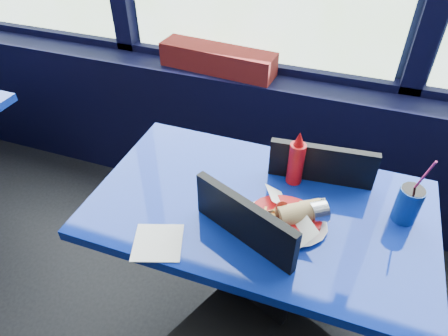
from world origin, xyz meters
TOP-DOWN VIEW (x-y plane):
  - window_sill at (0.00, 2.87)m, footprint 5.00×0.26m
  - near_table at (0.30, 2.00)m, footprint 1.20×0.70m
  - chair_near_front at (0.34, 1.73)m, footprint 0.54×0.54m
  - chair_near_back at (0.48, 2.32)m, footprint 0.45×0.45m
  - planter_box at (-0.18, 2.85)m, footprint 0.63×0.21m
  - food_basket at (0.41, 1.94)m, footprint 0.28×0.27m
  - ketchup_bottle at (0.38, 2.17)m, footprint 0.06×0.06m
  - soda_cup at (0.78, 2.11)m, footprint 0.08×0.08m
  - napkin at (0.04, 1.72)m, footprint 0.20×0.20m

SIDE VIEW (x-z plane):
  - window_sill at x=0.00m, z-range 0.00..0.80m
  - chair_near_back at x=0.48m, z-range 0.07..0.97m
  - chair_near_front at x=0.34m, z-range 0.07..0.98m
  - near_table at x=0.30m, z-range 0.19..0.94m
  - napkin at x=0.04m, z-range 0.75..0.75m
  - food_basket at x=0.41m, z-range 0.74..0.83m
  - soda_cup at x=0.78m, z-range 0.68..0.96m
  - ketchup_bottle at x=0.38m, z-range 0.74..0.96m
  - planter_box at x=-0.18m, z-range 0.80..0.92m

